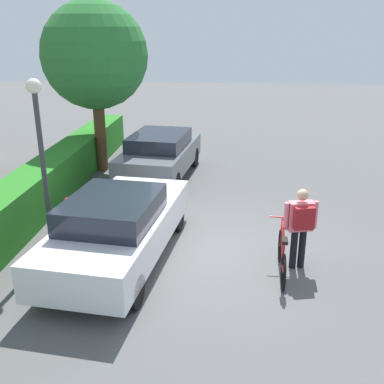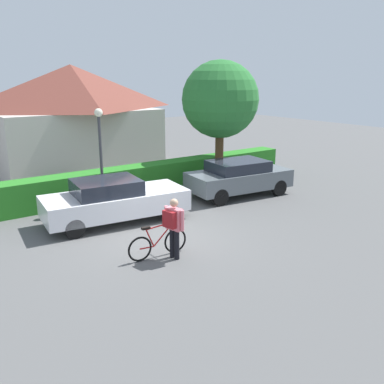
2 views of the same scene
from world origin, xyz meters
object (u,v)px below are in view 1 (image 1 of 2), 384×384
Objects in this scene: person_rider at (301,222)px; fire_hydrant at (69,214)px; bicycle at (282,256)px; parked_car_far at (160,154)px; tree_kerbside at (95,56)px; parked_car_near at (118,226)px; street_lamp at (40,141)px.

person_rider is 5.06m from fire_hydrant.
bicycle is at bearing -108.21° from fire_hydrant.
tree_kerbside is (0.65, 2.00, 2.79)m from parked_car_far.
parked_car_near is at bearing 179.94° from parked_car_far.
person_rider is 0.31× the size of tree_kerbside.
tree_kerbside is at bearing 5.17° from street_lamp.
street_lamp is (0.58, 4.60, 1.93)m from bicycle.
parked_car_far is at bearing -16.75° from street_lamp.
street_lamp reaches higher than person_rider.
person_rider is at bearing -137.45° from tree_kerbside.
person_rider reaches higher than parked_car_near.
person_rider is 5.12m from street_lamp.
fire_hydrant is at bearing 75.77° from person_rider.
parked_car_near is 1.12× the size of parked_car_far.
fire_hydrant is at bearing 49.77° from parked_car_near.
parked_car_far is at bearing -19.67° from fire_hydrant.
person_rider is 0.46× the size of street_lamp.
person_rider reaches higher than bicycle.
tree_kerbside is at bearing 39.56° from bicycle.
parked_car_near is at bearing 89.62° from person_rider.
parked_car_near is at bearing -101.16° from street_lamp.
bicycle is at bearing -97.13° from street_lamp.
parked_car_near reaches higher than parked_car_far.
street_lamp is at bearing -174.83° from tree_kerbside.
street_lamp is at bearing 82.87° from bicycle.
parked_car_near is 5.25m from parked_car_far.
person_rider is at bearing -51.81° from bicycle.
tree_kerbside reaches higher than fire_hydrant.
tree_kerbside is at bearing 71.86° from parked_car_far.
parked_car_near reaches higher than bicycle.
tree_kerbside reaches higher than parked_car_near.
street_lamp is (0.29, 1.49, 1.58)m from parked_car_near.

